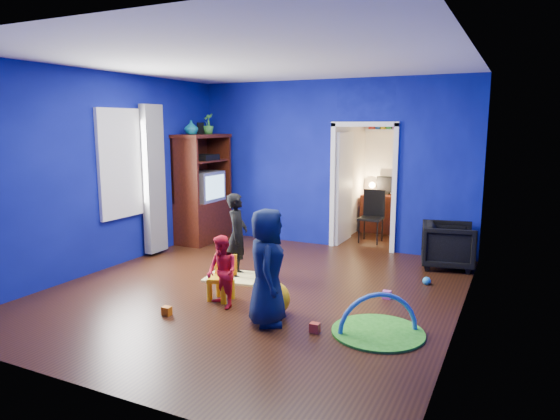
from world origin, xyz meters
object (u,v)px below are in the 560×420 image
at_px(tv_armoire, 203,188).
at_px(crt_tv, 205,186).
at_px(toddler_red, 222,272).
at_px(hopper_ball, 273,299).
at_px(vase, 191,127).
at_px(folding_chair, 371,218).
at_px(study_desk, 384,214).
at_px(child_navy, 267,267).
at_px(armchair, 448,245).
at_px(play_mat, 378,332).
at_px(kid_chair, 221,280).
at_px(child_black, 237,235).

xyz_separation_m(tv_armoire, crt_tv, (0.04, 0.00, 0.04)).
distance_m(toddler_red, crt_tv, 3.52).
bearing_deg(hopper_ball, vase, 139.40).
relative_size(tv_armoire, folding_chair, 2.13).
bearing_deg(study_desk, toddler_red, -97.57).
distance_m(child_navy, crt_tv, 4.10).
bearing_deg(child_navy, hopper_ball, -15.04).
bearing_deg(child_navy, folding_chair, -25.77).
bearing_deg(folding_chair, hopper_ball, -90.10).
height_order(armchair, child_navy, child_navy).
height_order(crt_tv, study_desk, crt_tv).
distance_m(armchair, child_navy, 3.44).
relative_size(vase, hopper_ball, 0.64).
height_order(toddler_red, hopper_ball, toddler_red).
xyz_separation_m(child_navy, play_mat, (1.16, 0.26, -0.62)).
distance_m(child_navy, tv_armoire, 4.13).
xyz_separation_m(vase, folding_chair, (2.82, 1.54, -1.62)).
height_order(hopper_ball, play_mat, hopper_ball).
bearing_deg(tv_armoire, kid_chair, -51.83).
bearing_deg(study_desk, crt_tv, -141.58).
distance_m(child_black, play_mat, 2.62).
bearing_deg(child_black, study_desk, -32.56).
bearing_deg(toddler_red, child_navy, 12.08).
distance_m(child_black, toddler_red, 1.23).
bearing_deg(child_black, folding_chair, -37.58).
distance_m(toddler_red, hopper_ball, 0.70).
bearing_deg(toddler_red, child_black, 140.53).
bearing_deg(child_navy, crt_tv, 17.27).
bearing_deg(hopper_ball, study_desk, 89.92).
relative_size(hopper_ball, folding_chair, 0.42).
bearing_deg(play_mat, folding_chair, 106.93).
xyz_separation_m(child_black, play_mat, (2.32, -1.07, -0.58)).
bearing_deg(kid_chair, armchair, 31.24).
height_order(armchair, vase, vase).
bearing_deg(crt_tv, study_desk, 38.42).
height_order(armchair, tv_armoire, tv_armoire).
bearing_deg(folding_chair, child_navy, -89.42).
distance_m(kid_chair, play_mat, 2.03).
xyz_separation_m(child_black, study_desk, (1.12, 3.83, -0.22)).
relative_size(child_navy, study_desk, 1.44).
relative_size(crt_tv, study_desk, 0.80).
bearing_deg(vase, armchair, 5.85).
xyz_separation_m(armchair, vase, (-4.32, -0.44, 1.74)).
bearing_deg(study_desk, tv_armoire, -141.98).
relative_size(armchair, tv_armoire, 0.38).
height_order(child_black, study_desk, child_black).
xyz_separation_m(child_black, crt_tv, (-1.66, 1.63, 0.42)).
height_order(child_navy, hopper_ball, child_navy).
bearing_deg(vase, crt_tv, 82.41).
xyz_separation_m(armchair, tv_armoire, (-4.32, -0.14, 0.64)).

